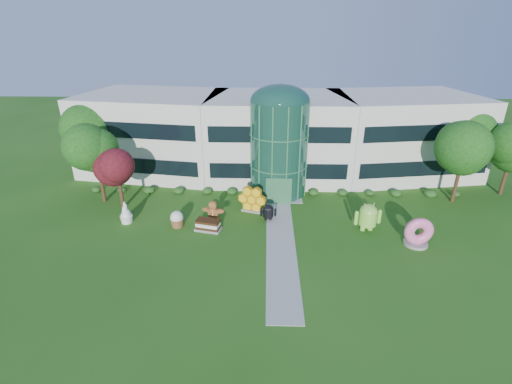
# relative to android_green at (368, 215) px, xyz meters

# --- Properties ---
(ground) EXTENTS (140.00, 140.00, 0.00)m
(ground) POSITION_rel_android_green_xyz_m (-7.69, -3.85, -1.45)
(ground) COLOR #215114
(ground) RESTS_ON ground
(building) EXTENTS (46.00, 15.00, 9.30)m
(building) POSITION_rel_android_green_xyz_m (-7.69, 14.15, 3.20)
(building) COLOR beige
(building) RESTS_ON ground
(atrium) EXTENTS (6.00, 6.00, 9.80)m
(atrium) POSITION_rel_android_green_xyz_m (-7.69, 8.15, 3.45)
(atrium) COLOR #194738
(atrium) RESTS_ON ground
(walkway) EXTENTS (2.40, 20.00, 0.04)m
(walkway) POSITION_rel_android_green_xyz_m (-7.69, -1.85, -1.43)
(walkway) COLOR #9E9E93
(walkway) RESTS_ON ground
(tree_red) EXTENTS (4.00, 4.00, 6.00)m
(tree_red) POSITION_rel_android_green_xyz_m (-23.19, 3.65, 1.55)
(tree_red) COLOR #3F0C14
(tree_red) RESTS_ON ground
(trees_backdrop) EXTENTS (52.00, 8.00, 8.40)m
(trees_backdrop) POSITION_rel_android_green_xyz_m (-7.69, 9.15, 2.75)
(trees_backdrop) COLOR #184210
(trees_backdrop) RESTS_ON ground
(android_green) EXTENTS (2.79, 2.08, 2.90)m
(android_green) POSITION_rel_android_green_xyz_m (0.00, 0.00, 0.00)
(android_green) COLOR #86D745
(android_green) RESTS_ON ground
(android_black) EXTENTS (1.61, 1.09, 1.80)m
(android_black) POSITION_rel_android_green_xyz_m (-8.74, 1.61, -0.55)
(android_black) COLOR black
(android_black) RESTS_ON ground
(donut) EXTENTS (2.49, 1.29, 2.53)m
(donut) POSITION_rel_android_green_xyz_m (3.52, -2.31, -0.18)
(donut) COLOR pink
(donut) RESTS_ON ground
(gingerbread) EXTENTS (2.44, 1.36, 2.12)m
(gingerbread) POSITION_rel_android_green_xyz_m (-13.81, 1.08, -0.39)
(gingerbread) COLOR brown
(gingerbread) RESTS_ON ground
(ice_cream_sandwich) EXTENTS (2.47, 1.62, 1.01)m
(ice_cream_sandwich) POSITION_rel_android_green_xyz_m (-14.07, -0.47, -0.95)
(ice_cream_sandwich) COLOR black
(ice_cream_sandwich) RESTS_ON ground
(honeycomb) EXTENTS (3.14, 1.90, 2.33)m
(honeycomb) POSITION_rel_android_green_xyz_m (-10.30, 3.42, -0.29)
(honeycomb) COLOR yellow
(honeycomb) RESTS_ON ground
(froyo) EXTENTS (1.59, 1.59, 2.11)m
(froyo) POSITION_rel_android_green_xyz_m (-21.80, 0.73, -0.40)
(froyo) COLOR white
(froyo) RESTS_ON ground
(cupcake) EXTENTS (1.32, 1.32, 1.53)m
(cupcake) POSITION_rel_android_green_xyz_m (-16.96, 0.11, -0.69)
(cupcake) COLOR white
(cupcake) RESTS_ON ground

